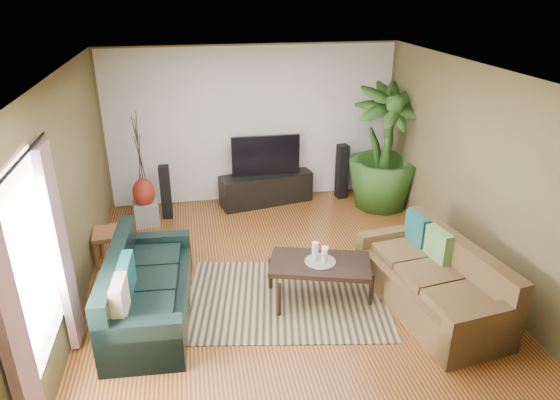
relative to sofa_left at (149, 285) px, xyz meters
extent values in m
plane|color=#935B26|center=(1.66, 0.50, -0.42)|extent=(5.50, 5.50, 0.00)
plane|color=white|center=(1.66, 0.50, 2.28)|extent=(5.50, 5.50, 0.00)
plane|color=brown|center=(1.66, 3.25, 0.93)|extent=(5.00, 0.00, 5.00)
plane|color=brown|center=(1.66, -2.25, 0.93)|extent=(5.00, 0.00, 5.00)
plane|color=brown|center=(-0.84, 0.50, 0.92)|extent=(0.00, 5.50, 5.50)
plane|color=brown|center=(4.16, 0.50, 0.92)|extent=(0.00, 5.50, 5.50)
plane|color=white|center=(1.66, 3.24, 0.93)|extent=(4.90, 0.00, 4.90)
plane|color=white|center=(-0.82, -1.10, 0.97)|extent=(0.00, 1.80, 1.80)
cube|color=gray|center=(-0.77, -1.85, 0.72)|extent=(0.08, 0.35, 2.20)
cube|color=gray|center=(-0.77, -0.35, 0.72)|extent=(0.08, 0.35, 2.20)
cylinder|color=black|center=(-0.77, -1.10, 1.87)|extent=(0.03, 1.90, 0.03)
cube|color=black|center=(0.00, 0.00, 0.00)|extent=(0.97, 2.05, 0.85)
cube|color=brown|center=(3.25, -0.44, 0.00)|extent=(1.20, 2.14, 0.85)
cube|color=#9F895E|center=(1.62, 0.03, -0.42)|extent=(2.72, 2.13, 0.01)
cube|color=black|center=(2.03, 0.01, -0.18)|extent=(1.35, 0.98, 0.50)
cylinder|color=gray|center=(2.03, 0.01, 0.08)|extent=(0.37, 0.37, 0.02)
cylinder|color=white|center=(1.97, 0.04, 0.21)|extent=(0.08, 0.08, 0.24)
cylinder|color=white|center=(2.07, -0.03, 0.18)|extent=(0.08, 0.08, 0.19)
cylinder|color=#F1EDCB|center=(2.10, 0.07, 0.16)|extent=(0.08, 0.08, 0.15)
cube|color=black|center=(1.84, 3.00, -0.16)|extent=(1.67, 0.80, 0.53)
cube|color=black|center=(1.84, 3.00, 0.46)|extent=(1.18, 0.06, 0.69)
cube|color=black|center=(0.13, 2.71, 0.03)|extent=(0.17, 0.19, 0.90)
cube|color=black|center=(3.22, 3.00, 0.07)|extent=(0.20, 0.22, 0.98)
imported|color=#264F1A|center=(3.77, 2.48, 0.63)|extent=(1.23, 1.23, 2.11)
cylinder|color=black|center=(3.77, 2.48, -0.27)|extent=(0.39, 0.39, 0.30)
cube|color=gray|center=(-0.20, 2.51, -0.24)|extent=(0.43, 0.43, 0.37)
ellipsoid|color=maroon|center=(-0.20, 2.51, 0.12)|extent=(0.34, 0.34, 0.48)
cube|color=brown|center=(-0.59, 1.35, -0.18)|extent=(0.49, 0.49, 0.49)
camera|label=1|loc=(0.59, -5.04, 3.19)|focal=32.00mm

